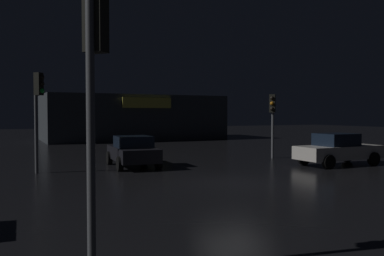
{
  "coord_description": "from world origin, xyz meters",
  "views": [
    {
      "loc": [
        -7.59,
        -12.24,
        2.49
      ],
      "look_at": [
        0.69,
        4.83,
        1.83
      ],
      "focal_mm": 37.36,
      "sensor_mm": 36.0,
      "label": 1
    }
  ],
  "objects_px": {
    "traffic_signal_main": "(95,73)",
    "store_building": "(133,118)",
    "traffic_signal_cross_left": "(38,101)",
    "car_near": "(338,149)",
    "traffic_signal_opposite": "(272,113)",
    "car_far": "(133,151)"
  },
  "relations": [
    {
      "from": "traffic_signal_opposite",
      "to": "traffic_signal_cross_left",
      "type": "distance_m",
      "value": 12.39
    },
    {
      "from": "traffic_signal_cross_left",
      "to": "car_near",
      "type": "xyz_separation_m",
      "value": [
        13.37,
        -3.56,
        -2.27
      ]
    },
    {
      "from": "traffic_signal_opposite",
      "to": "traffic_signal_main",
      "type": "bearing_deg",
      "value": -136.08
    },
    {
      "from": "traffic_signal_main",
      "to": "store_building",
      "type": "bearing_deg",
      "value": 71.64
    },
    {
      "from": "traffic_signal_opposite",
      "to": "car_near",
      "type": "xyz_separation_m",
      "value": [
        0.99,
        -3.89,
        -1.79
      ]
    },
    {
      "from": "traffic_signal_opposite",
      "to": "car_far",
      "type": "xyz_separation_m",
      "value": [
        -8.18,
        -0.09,
        -1.81
      ]
    },
    {
      "from": "traffic_signal_main",
      "to": "car_near",
      "type": "xyz_separation_m",
      "value": [
        13.53,
        8.19,
        -2.36
      ]
    },
    {
      "from": "store_building",
      "to": "traffic_signal_main",
      "type": "relative_size",
      "value": 3.93
    },
    {
      "from": "traffic_signal_main",
      "to": "traffic_signal_cross_left",
      "type": "relative_size",
      "value": 1.02
    },
    {
      "from": "store_building",
      "to": "traffic_signal_main",
      "type": "height_order",
      "value": "traffic_signal_main"
    },
    {
      "from": "car_far",
      "to": "traffic_signal_main",
      "type": "bearing_deg",
      "value": -109.98
    },
    {
      "from": "traffic_signal_opposite",
      "to": "car_far",
      "type": "relative_size",
      "value": 0.91
    },
    {
      "from": "traffic_signal_opposite",
      "to": "traffic_signal_cross_left",
      "type": "height_order",
      "value": "traffic_signal_cross_left"
    },
    {
      "from": "traffic_signal_opposite",
      "to": "car_far",
      "type": "bearing_deg",
      "value": -179.4
    },
    {
      "from": "store_building",
      "to": "car_near",
      "type": "bearing_deg",
      "value": -83.13
    },
    {
      "from": "store_building",
      "to": "traffic_signal_opposite",
      "type": "distance_m",
      "value": 20.11
    },
    {
      "from": "store_building",
      "to": "traffic_signal_opposite",
      "type": "height_order",
      "value": "store_building"
    },
    {
      "from": "car_near",
      "to": "car_far",
      "type": "xyz_separation_m",
      "value": [
        -9.17,
        3.81,
        -0.02
      ]
    },
    {
      "from": "traffic_signal_main",
      "to": "traffic_signal_opposite",
      "type": "distance_m",
      "value": 17.42
    },
    {
      "from": "traffic_signal_main",
      "to": "traffic_signal_cross_left",
      "type": "xyz_separation_m",
      "value": [
        0.16,
        11.75,
        -0.08
      ]
    },
    {
      "from": "traffic_signal_main",
      "to": "car_near",
      "type": "distance_m",
      "value": 15.99
    },
    {
      "from": "traffic_signal_main",
      "to": "traffic_signal_cross_left",
      "type": "bearing_deg",
      "value": 89.2
    }
  ]
}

